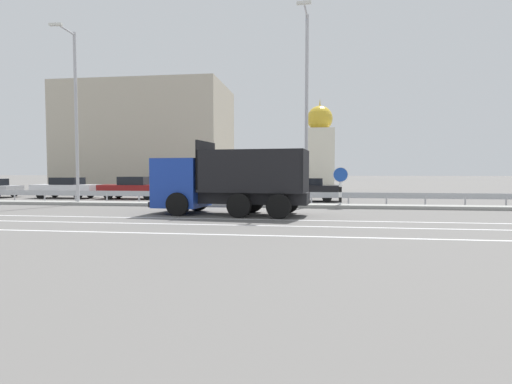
{
  "coord_description": "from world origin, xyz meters",
  "views": [
    {
      "loc": [
        1.97,
        -20.28,
        1.98
      ],
      "look_at": [
        -0.71,
        -0.39,
        0.93
      ],
      "focal_mm": 28.0,
      "sensor_mm": 36.0,
      "label": 1
    }
  ],
  "objects": [
    {
      "name": "ground_plane",
      "position": [
        0.0,
        0.0,
        0.0
      ],
      "size": [
        320.0,
        320.0,
        0.0
      ],
      "primitive_type": "plane",
      "color": "#605E5B"
    },
    {
      "name": "lane_strip_0",
      "position": [
        -1.56,
        -4.19,
        0.0
      ],
      "size": [
        67.15,
        0.16,
        0.01
      ],
      "primitive_type": "cube",
      "color": "silver",
      "rests_on": "ground_plane"
    },
    {
      "name": "lane_strip_1",
      "position": [
        -1.56,
        -5.97,
        0.0
      ],
      "size": [
        67.15,
        0.16,
        0.01
      ],
      "primitive_type": "cube",
      "color": "silver",
      "rests_on": "ground_plane"
    },
    {
      "name": "lane_strip_2",
      "position": [
        -1.56,
        -8.19,
        0.0
      ],
      "size": [
        67.15,
        0.16,
        0.01
      ],
      "primitive_type": "cube",
      "color": "silver",
      "rests_on": "ground_plane"
    },
    {
      "name": "median_island",
      "position": [
        0.0,
        1.61,
        0.09
      ],
      "size": [
        36.93,
        1.1,
        0.18
      ],
      "primitive_type": "cube",
      "color": "gray",
      "rests_on": "ground_plane"
    },
    {
      "name": "median_guardrail",
      "position": [
        -0.0,
        2.74,
        0.57
      ],
      "size": [
        67.15,
        0.09,
        0.78
      ],
      "color": "#9EA0A5",
      "rests_on": "ground_plane"
    },
    {
      "name": "dump_truck",
      "position": [
        -2.52,
        -2.29,
        1.3
      ],
      "size": [
        7.25,
        3.21,
        3.35
      ],
      "rotation": [
        0.0,
        0.0,
        1.47
      ],
      "color": "#19389E",
      "rests_on": "ground_plane"
    },
    {
      "name": "median_road_sign",
      "position": [
        3.62,
        1.61,
        1.19
      ],
      "size": [
        0.81,
        0.16,
        2.2
      ],
      "color": "white",
      "rests_on": "ground_plane"
    },
    {
      "name": "street_lamp_1",
      "position": [
        -11.64,
        1.56,
        5.5
      ],
      "size": [
        0.71,
        2.08,
        10.05
      ],
      "color": "#ADADB2",
      "rests_on": "ground_plane"
    },
    {
      "name": "street_lamp_2",
      "position": [
        1.77,
        1.42,
        5.66
      ],
      "size": [
        0.71,
        2.27,
        10.32
      ],
      "color": "#ADADB2",
      "rests_on": "ground_plane"
    },
    {
      "name": "parked_car_2",
      "position": [
        -15.8,
        6.9,
        0.76
      ],
      "size": [
        4.74,
        1.85,
        1.52
      ],
      "rotation": [
        0.0,
        0.0,
        1.56
      ],
      "color": "silver",
      "rests_on": "ground_plane"
    },
    {
      "name": "parked_car_3",
      "position": [
        -10.57,
        6.79,
        0.79
      ],
      "size": [
        4.64,
        1.95,
        1.59
      ],
      "rotation": [
        0.0,
        0.0,
        1.6
      ],
      "color": "maroon",
      "rests_on": "ground_plane"
    },
    {
      "name": "parked_car_4",
      "position": [
        -4.08,
        6.86,
        0.65
      ],
      "size": [
        4.56,
        1.85,
        1.24
      ],
      "rotation": [
        0.0,
        0.0,
        -1.6
      ],
      "color": "#A3A3A8",
      "rests_on": "ground_plane"
    },
    {
      "name": "parked_car_5",
      "position": [
        1.86,
        6.27,
        0.77
      ],
      "size": [
        4.23,
        2.05,
        1.53
      ],
      "rotation": [
        0.0,
        0.0,
        1.51
      ],
      "color": "black",
      "rests_on": "ground_plane"
    },
    {
      "name": "background_building_0",
      "position": [
        -15.16,
        20.68,
        5.44
      ],
      "size": [
        16.69,
        10.01,
        10.89
      ],
      "primitive_type": "cube",
      "color": "#B7AD99",
      "rests_on": "ground_plane"
    },
    {
      "name": "church_tower",
      "position": [
        3.19,
        31.36,
        4.99
      ],
      "size": [
        3.6,
        3.6,
        11.15
      ],
      "color": "silver",
      "rests_on": "ground_plane"
    }
  ]
}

